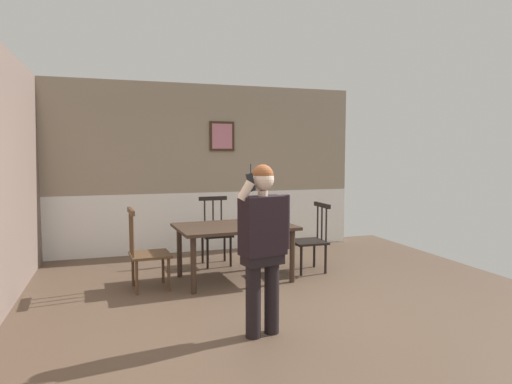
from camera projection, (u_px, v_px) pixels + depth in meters
ground_plane at (266, 312)px, 4.71m from camera, size 7.09×7.09×0.00m
room_back_partition at (206, 171)px, 7.65m from camera, size 5.33×0.17×2.85m
dining_table at (235, 232)px, 5.88m from camera, size 1.58×1.10×0.73m
chair_near_window at (216, 232)px, 6.72m from camera, size 0.45×0.45×1.02m
chair_by_doorway at (311, 239)px, 6.32m from camera, size 0.46×0.46×0.98m
chair_at_table_head at (147, 252)px, 5.48m from camera, size 0.51×0.51×1.01m
person_figure at (263, 239)px, 4.05m from camera, size 0.54×0.31×1.59m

